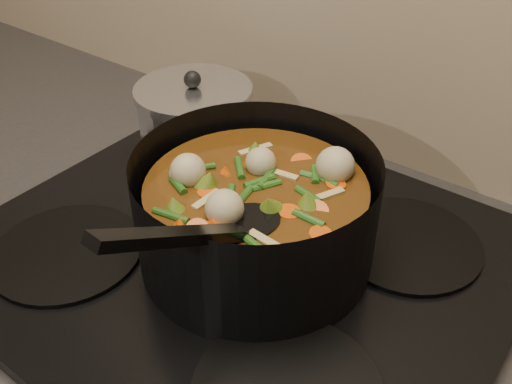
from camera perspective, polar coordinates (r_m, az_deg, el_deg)
The scene contains 3 objects.
stovetop at distance 0.70m, azimuth -1.72°, elevation -6.25°, with size 0.62×0.54×0.03m.
stockpot at distance 0.65m, azimuth -0.01°, elevation -2.25°, with size 0.33×0.40×0.20m.
saucepan at distance 0.84m, azimuth -6.08°, elevation 6.93°, with size 0.17×0.17×0.14m.
Camera 1 is at (0.33, 1.53, 1.39)m, focal length 40.00 mm.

